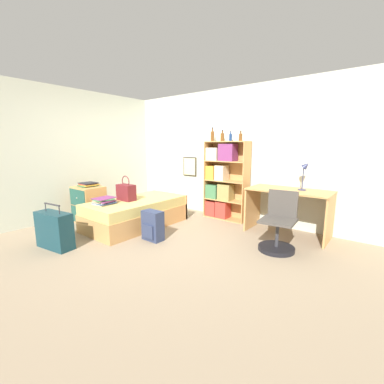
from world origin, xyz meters
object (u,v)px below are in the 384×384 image
Objects in this scene: book_stack_on_bed at (104,201)px; suitcase at (54,230)px; bottle_clear at (231,137)px; bottle_green at (212,136)px; backpack at (153,226)px; desk at (288,203)px; desk_chair at (278,232)px; bottle_blue at (241,137)px; dresser at (89,204)px; handbag at (126,192)px; desk_lamp at (305,170)px; magazine_pile_on_dresser at (89,184)px; bed at (137,213)px; bottle_brown at (222,137)px.

suitcase is (0.05, -0.87, -0.28)m from book_stack_on_bed.
bottle_green is at bearing -177.11° from bottle_clear.
book_stack_on_bed is 2.61m from bottle_clear.
desk is at bearing 45.02° from backpack.
desk_chair reaches higher than book_stack_on_bed.
desk_chair is (1.73, -0.85, -1.41)m from bottle_green.
desk_chair is (1.10, -0.85, -1.37)m from bottle_blue.
suitcase is 1.29m from dresser.
dresser is (-0.80, -0.29, -0.29)m from handbag.
desk_lamp is at bearing 28.78° from handbag.
bed is at bearing 24.27° from magazine_pile_on_dresser.
bottle_clear is 0.41× the size of desk_lamp.
desk_chair reaches higher than magazine_pile_on_dresser.
bottle_brown is 2.25m from backpack.
dresser is 0.83× the size of desk_chair.
backpack is (-1.58, -1.59, -0.31)m from desk.
desk reaches higher than book_stack_on_bed.
bed is 2.39m from bottle_blue.
desk_chair is at bearing 15.78° from dresser.
handbag is at bearing -123.20° from bed.
desk_chair is at bearing -26.21° from bottle_green.
bottle_brown is 0.26× the size of desk_chair.
bottle_green reaches higher than bed.
bottle_blue is (0.22, -0.02, -0.00)m from bottle_clear.
desk_lamp reaches higher than desk_chair.
bed reaches higher than backpack.
backpack is at bearing -137.02° from desk_lamp.
bottle_brown is 1.79m from desk.
desk_lamp reaches higher than magazine_pile_on_dresser.
bottle_clear reaches higher than desk_lamp.
backpack is (-1.79, -1.67, -0.86)m from desk_lamp.
suitcase is at bearing -113.99° from bottle_clear.
book_stack_on_bed is at bearing -128.16° from bottle_blue.
bottle_clear is at bearing 173.12° from desk.
bottle_clear is at bearing 50.03° from bed.
magazine_pile_on_dresser is at bearing -153.61° from desk_lamp.
backpack is at bearing 14.20° from book_stack_on_bed.
book_stack_on_bed is 1.74× the size of bottle_brown.
dresser is (-0.80, 1.01, 0.08)m from suitcase.
bottle_clear is (1.16, 1.39, 1.39)m from bed.
bottle_green is at bearing 60.98° from bed.
bottle_blue reaches higher than suitcase.
suitcase is 3.50× the size of bottle_blue.
book_stack_on_bed is 0.29× the size of desk.
magazine_pile_on_dresser is 3.04m from bottle_blue.
book_stack_on_bed is at bearing 93.26° from suitcase.
bed is 1.39× the size of desk.
bottle_green is at bearing 47.51° from dresser.
backpack is (0.94, 0.24, -0.31)m from book_stack_on_bed.
desk_lamp reaches higher than desk.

